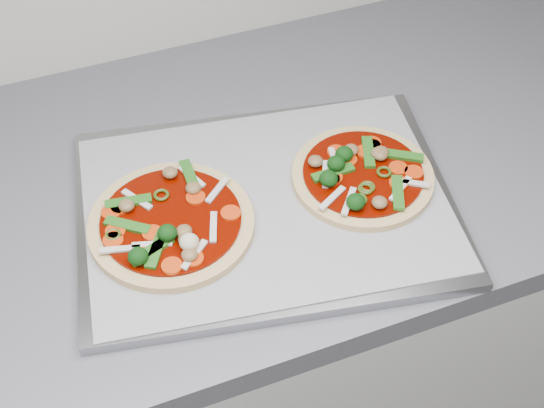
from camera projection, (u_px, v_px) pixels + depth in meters
name	position (u px, v px, depth m)	size (l,w,h in m)	color
base_cabinet	(355.00, 315.00, 1.43)	(3.60, 0.60, 0.86)	silver
countertop	(381.00, 141.00, 1.10)	(3.60, 0.60, 0.04)	#58585F
baking_tray	(266.00, 207.00, 0.97)	(0.48, 0.35, 0.02)	gray
parchment	(266.00, 202.00, 0.97)	(0.46, 0.33, 0.00)	#9D9DA2
pizza_left	(170.00, 224.00, 0.93)	(0.23, 0.23, 0.03)	tan
pizza_right	(362.00, 174.00, 0.99)	(0.22, 0.22, 0.03)	tan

